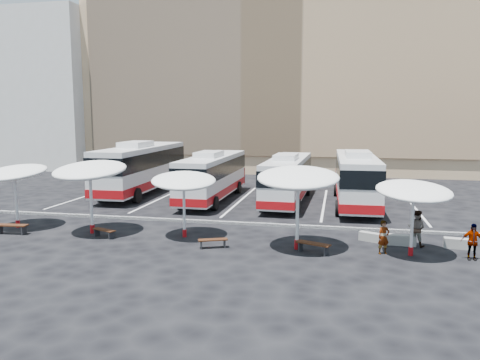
% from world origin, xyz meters
% --- Properties ---
extents(ground, '(120.00, 120.00, 0.00)m').
position_xyz_m(ground, '(0.00, 0.00, 0.00)').
color(ground, black).
rests_on(ground, ground).
extents(sandstone_building, '(42.00, 18.25, 29.60)m').
position_xyz_m(sandstone_building, '(0.00, 31.87, 12.63)').
color(sandstone_building, tan).
rests_on(sandstone_building, ground).
extents(apartment_block, '(14.00, 14.00, 18.00)m').
position_xyz_m(apartment_block, '(-28.00, 28.00, 9.00)').
color(apartment_block, silver).
rests_on(apartment_block, ground).
extents(curb_divider, '(34.00, 0.25, 0.15)m').
position_xyz_m(curb_divider, '(0.00, 0.50, 0.07)').
color(curb_divider, black).
rests_on(curb_divider, ground).
extents(bay_lines, '(24.15, 12.00, 0.01)m').
position_xyz_m(bay_lines, '(0.00, 8.00, 0.01)').
color(bay_lines, white).
rests_on(bay_lines, ground).
extents(bus_0, '(3.22, 13.14, 4.16)m').
position_xyz_m(bus_0, '(-8.39, 9.75, 2.12)').
color(bus_0, silver).
rests_on(bus_0, ground).
extents(bus_1, '(2.74, 11.43, 3.62)m').
position_xyz_m(bus_1, '(-2.04, 7.80, 1.85)').
color(bus_1, silver).
rests_on(bus_1, ground).
extents(bus_2, '(2.80, 11.13, 3.51)m').
position_xyz_m(bus_2, '(3.40, 7.96, 1.79)').
color(bus_2, silver).
rests_on(bus_2, ground).
extents(bus_3, '(3.02, 12.07, 3.81)m').
position_xyz_m(bus_3, '(8.11, 7.94, 1.95)').
color(bus_3, silver).
rests_on(bus_3, ground).
extents(sunshade_0, '(4.17, 4.20, 3.56)m').
position_xyz_m(sunshade_0, '(-10.36, -2.67, 3.03)').
color(sunshade_0, silver).
rests_on(sunshade_0, ground).
extents(sunshade_1, '(3.93, 3.98, 3.90)m').
position_xyz_m(sunshade_1, '(-5.66, -2.99, 3.31)').
color(sunshade_1, silver).
rests_on(sunshade_1, ground).
extents(sunshade_2, '(4.15, 4.18, 3.39)m').
position_xyz_m(sunshade_2, '(-0.67, -2.74, 2.88)').
color(sunshade_2, silver).
rests_on(sunshade_2, ground).
extents(sunshade_3, '(3.79, 3.84, 3.91)m').
position_xyz_m(sunshade_3, '(5.12, -3.75, 3.32)').
color(sunshade_3, silver).
rests_on(sunshade_3, ground).
extents(sunshade_4, '(3.99, 4.02, 3.38)m').
position_xyz_m(sunshade_4, '(10.12, -3.72, 2.87)').
color(sunshade_4, silver).
rests_on(sunshade_4, ground).
extents(wood_bench_0, '(1.68, 0.58, 0.51)m').
position_xyz_m(wood_bench_0, '(-9.65, -4.06, 0.39)').
color(wood_bench_0, black).
rests_on(wood_bench_0, ground).
extents(wood_bench_1, '(1.40, 0.82, 0.42)m').
position_xyz_m(wood_bench_1, '(-4.64, -3.67, 0.32)').
color(wood_bench_1, black).
rests_on(wood_bench_1, ground).
extents(wood_bench_2, '(1.40, 0.87, 0.42)m').
position_xyz_m(wood_bench_2, '(1.27, -4.38, 0.32)').
color(wood_bench_2, black).
rests_on(wood_bench_2, ground).
extents(wood_bench_3, '(1.61, 0.99, 0.48)m').
position_xyz_m(wood_bench_3, '(5.89, -4.28, 0.37)').
color(wood_bench_3, black).
rests_on(wood_bench_3, ground).
extents(conc_bench_0, '(1.19, 0.82, 0.43)m').
position_xyz_m(conc_bench_0, '(8.56, -1.63, 0.21)').
color(conc_bench_0, gray).
rests_on(conc_bench_0, ground).
extents(conc_bench_1, '(1.33, 0.50, 0.49)m').
position_xyz_m(conc_bench_1, '(9.92, -2.06, 0.25)').
color(conc_bench_1, gray).
rests_on(conc_bench_1, ground).
extents(conc_bench_2, '(1.30, 0.57, 0.47)m').
position_xyz_m(conc_bench_2, '(12.45, -2.10, 0.24)').
color(conc_bench_2, gray).
rests_on(conc_bench_2, ground).
extents(passenger_0, '(0.66, 0.57, 1.52)m').
position_xyz_m(passenger_0, '(8.95, -3.72, 0.76)').
color(passenger_0, black).
rests_on(passenger_0, ground).
extents(passenger_1, '(1.04, 0.96, 1.73)m').
position_xyz_m(passenger_1, '(10.59, -2.12, 0.86)').
color(passenger_1, black).
rests_on(passenger_1, ground).
extents(passenger_2, '(0.94, 0.41, 1.58)m').
position_xyz_m(passenger_2, '(12.57, -3.83, 0.79)').
color(passenger_2, black).
rests_on(passenger_2, ground).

